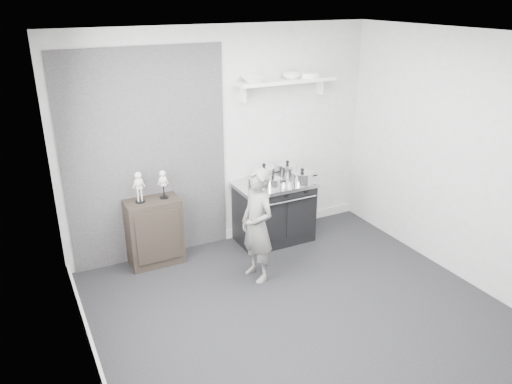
% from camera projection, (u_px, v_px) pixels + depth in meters
% --- Properties ---
extents(ground, '(4.00, 4.00, 0.00)m').
position_uv_depth(ground, '(296.00, 310.00, 5.12)').
color(ground, black).
rests_on(ground, ground).
extents(room_shell, '(4.02, 3.62, 2.71)m').
position_uv_depth(room_shell, '(285.00, 155.00, 4.59)').
color(room_shell, '#B0B0AE').
rests_on(room_shell, ground).
extents(wall_shelf, '(1.30, 0.26, 0.24)m').
position_uv_depth(wall_shelf, '(286.00, 82.00, 6.09)').
color(wall_shelf, white).
rests_on(wall_shelf, room_shell).
extents(stove, '(1.00, 0.62, 0.80)m').
position_uv_depth(stove, '(274.00, 211.00, 6.42)').
color(stove, black).
rests_on(stove, ground).
extents(side_cabinet, '(0.62, 0.36, 0.81)m').
position_uv_depth(side_cabinet, '(154.00, 232.00, 5.88)').
color(side_cabinet, black).
rests_on(side_cabinet, ground).
extents(child, '(0.38, 0.52, 1.30)m').
position_uv_depth(child, '(257.00, 226.00, 5.46)').
color(child, slate).
rests_on(child, ground).
extents(pot_front_left, '(0.32, 0.23, 0.19)m').
position_uv_depth(pot_front_left, '(257.00, 183.00, 6.06)').
color(pot_front_left, silver).
rests_on(pot_front_left, stove).
extents(pot_back_left, '(0.37, 0.28, 0.23)m').
position_uv_depth(pot_back_left, '(264.00, 174.00, 6.30)').
color(pot_back_left, silver).
rests_on(pot_back_left, stove).
extents(pot_back_right, '(0.35, 0.26, 0.23)m').
position_uv_depth(pot_back_right, '(287.00, 170.00, 6.42)').
color(pot_back_right, silver).
rests_on(pot_back_right, stove).
extents(pot_front_right, '(0.37, 0.28, 0.20)m').
position_uv_depth(pot_front_right, '(302.00, 177.00, 6.24)').
color(pot_front_right, silver).
rests_on(pot_front_right, stove).
extents(pot_front_center, '(0.29, 0.20, 0.16)m').
position_uv_depth(pot_front_center, '(273.00, 183.00, 6.10)').
color(pot_front_center, silver).
rests_on(pot_front_center, stove).
extents(skeleton_full, '(0.12, 0.08, 0.42)m').
position_uv_depth(skeleton_full, '(139.00, 185.00, 5.59)').
color(skeleton_full, beige).
rests_on(skeleton_full, side_cabinet).
extents(skeleton_torso, '(0.11, 0.07, 0.39)m').
position_uv_depth(skeleton_torso, '(163.00, 182.00, 5.72)').
color(skeleton_torso, beige).
rests_on(skeleton_torso, side_cabinet).
extents(bowl_large, '(0.29, 0.29, 0.07)m').
position_uv_depth(bowl_large, '(253.00, 79.00, 5.87)').
color(bowl_large, white).
rests_on(bowl_large, wall_shelf).
extents(bowl_small, '(0.22, 0.22, 0.07)m').
position_uv_depth(bowl_small, '(291.00, 76.00, 6.09)').
color(bowl_small, white).
rests_on(bowl_small, wall_shelf).
extents(plate_stack, '(0.27, 0.27, 0.06)m').
position_uv_depth(plate_stack, '(309.00, 75.00, 6.20)').
color(plate_stack, white).
rests_on(plate_stack, wall_shelf).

